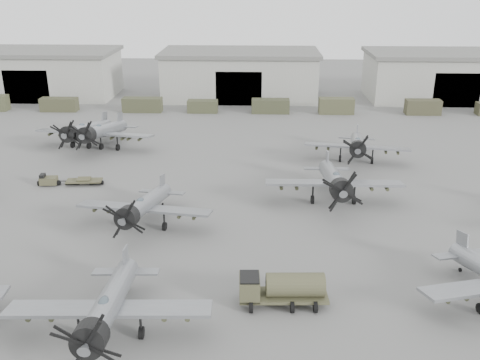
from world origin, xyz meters
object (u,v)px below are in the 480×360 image
object	(u,v)px
aircraft_mid_1	(143,206)
tug_trailer	(62,181)
fuel_tanker	(282,287)
aircraft_far_0	(101,132)
aircraft_far_1	(357,145)
aircraft_near_1	(107,308)
aircraft_extra_784	(85,131)
aircraft_mid_2	(335,181)

from	to	relation	value
aircraft_mid_1	tug_trailer	world-z (taller)	aircraft_mid_1
tug_trailer	fuel_tanker	bearing A→B (deg)	-48.12
aircraft_far_0	aircraft_far_1	world-z (taller)	aircraft_far_0
aircraft_far_1	tug_trailer	xyz separation A→B (m)	(-33.98, -8.71, -1.85)
aircraft_near_1	aircraft_far_1	bearing A→B (deg)	56.20
aircraft_mid_1	fuel_tanker	xyz separation A→B (m)	(12.27, -11.51, -0.89)
aircraft_far_0	fuel_tanker	distance (m)	41.59
aircraft_extra_784	tug_trailer	distance (m)	13.36
aircraft_mid_2	fuel_tanker	xyz separation A→B (m)	(-5.90, -17.89, -1.16)
aircraft_mid_2	tug_trailer	distance (m)	29.92
aircraft_far_0	fuel_tanker	world-z (taller)	aircraft_far_0
aircraft_mid_2	aircraft_far_1	xyz separation A→B (m)	(4.42, 12.87, -0.20)
aircraft_far_0	aircraft_mid_2	bearing A→B (deg)	-21.41
aircraft_mid_1	aircraft_mid_2	world-z (taller)	aircraft_mid_2
aircraft_near_1	aircraft_mid_2	xyz separation A→B (m)	(17.14, 22.28, 0.14)
fuel_tanker	aircraft_near_1	bearing A→B (deg)	-161.09
fuel_tanker	aircraft_mid_1	bearing A→B (deg)	134.39
aircraft_far_1	aircraft_near_1	bearing A→B (deg)	-112.24
tug_trailer	aircraft_mid_1	bearing A→B (deg)	-47.91
aircraft_far_1	fuel_tanker	xyz separation A→B (m)	(-10.32, -30.75, -0.97)
aircraft_near_1	aircraft_mid_1	distance (m)	15.94
fuel_tanker	tug_trailer	xyz separation A→B (m)	(-23.66, 22.04, -0.88)
aircraft_near_1	aircraft_mid_2	distance (m)	28.11
aircraft_near_1	tug_trailer	world-z (taller)	aircraft_near_1
fuel_tanker	aircraft_mid_2	bearing A→B (deg)	69.31
aircraft_mid_1	aircraft_far_0	world-z (taller)	aircraft_far_0
aircraft_far_1	fuel_tanker	size ratio (longest dim) A/B	2.05
aircraft_mid_2	tug_trailer	world-z (taller)	aircraft_mid_2
aircraft_far_0	tug_trailer	size ratio (longest dim) A/B	2.03
aircraft_mid_1	aircraft_far_1	bearing A→B (deg)	48.73
aircraft_extra_784	aircraft_far_1	bearing A→B (deg)	2.14
aircraft_near_1	fuel_tanker	distance (m)	12.12
aircraft_mid_2	aircraft_extra_784	bearing A→B (deg)	150.32
aircraft_mid_2	aircraft_extra_784	xyz separation A→B (m)	(-30.89, 17.30, -0.05)
aircraft_mid_2	aircraft_near_1	bearing A→B (deg)	-128.01
aircraft_near_1	aircraft_extra_784	bearing A→B (deg)	106.88
aircraft_near_1	tug_trailer	distance (m)	29.27
tug_trailer	aircraft_far_1	bearing A→B (deg)	9.23
aircraft_mid_1	aircraft_far_0	bearing A→B (deg)	122.32
aircraft_near_1	aircraft_far_0	world-z (taller)	aircraft_far_0
aircraft_mid_1	aircraft_extra_784	world-z (taller)	aircraft_extra_784
aircraft_near_1	aircraft_mid_2	bearing A→B (deg)	50.15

